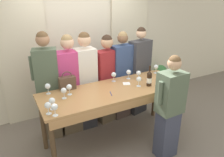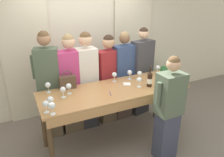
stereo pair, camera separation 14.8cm
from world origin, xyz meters
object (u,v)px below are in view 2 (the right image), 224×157
at_px(wine_glass_center_left, 63,90).
at_px(guest_striped_shirt, 109,79).
at_px(wine_glass_back_right, 50,100).
at_px(potted_plant, 164,79).
at_px(wine_glass_back_left, 48,85).
at_px(guest_olive_jacket, 49,85).
at_px(wine_glass_back_mid, 52,106).
at_px(wine_glass_front_mid, 140,74).
at_px(wine_glass_by_bottle, 69,86).
at_px(guest_pink_top, 71,85).
at_px(wine_glass_center_mid, 139,80).
at_px(guest_cream_sweater, 87,80).
at_px(tasting_bar, 115,96).
at_px(host_pouring, 169,110).
at_px(handbag, 68,82).
at_px(wine_glass_center_right, 46,104).
at_px(wine_glass_front_left, 130,73).
at_px(guest_navy_coat, 124,76).
at_px(wine_glass_front_right, 158,68).
at_px(wine_glass_near_host, 114,75).
at_px(wine_bottle, 150,79).
at_px(guest_beige_cap, 141,72).

relative_size(wine_glass_center_left, guest_striped_shirt, 0.10).
bearing_deg(wine_glass_back_right, potted_plant, 23.19).
height_order(wine_glass_back_left, guest_olive_jacket, guest_olive_jacket).
bearing_deg(guest_striped_shirt, wine_glass_back_mid, -141.52).
bearing_deg(wine_glass_front_mid, potted_plant, 35.08).
bearing_deg(wine_glass_by_bottle, wine_glass_back_right, -136.24).
xyz_separation_m(wine_glass_back_mid, guest_pink_top, (0.50, 0.96, -0.19)).
bearing_deg(wine_glass_by_bottle, wine_glass_center_mid, -11.93).
xyz_separation_m(guest_cream_sweater, guest_striped_shirt, (0.42, 0.00, -0.05)).
bearing_deg(wine_glass_front_mid, tasting_bar, -161.99).
relative_size(wine_glass_by_bottle, host_pouring, 0.10).
xyz_separation_m(handbag, wine_glass_back_mid, (-0.37, -0.69, 0.01)).
height_order(wine_glass_center_right, potted_plant, wine_glass_center_right).
xyz_separation_m(wine_glass_front_left, wine_glass_center_mid, (-0.03, -0.35, 0.00)).
distance_m(wine_glass_center_mid, guest_pink_top, 1.18).
height_order(guest_cream_sweater, guest_navy_coat, guest_cream_sweater).
bearing_deg(wine_glass_by_bottle, wine_glass_center_left, -142.06).
xyz_separation_m(wine_glass_front_mid, wine_glass_front_right, (0.47, 0.12, 0.00)).
distance_m(wine_glass_front_right, wine_glass_back_left, 1.99).
xyz_separation_m(wine_glass_center_mid, guest_navy_coat, (0.10, 0.70, -0.19)).
distance_m(wine_glass_near_host, host_pouring, 1.08).
height_order(wine_glass_center_left, potted_plant, wine_glass_center_left).
xyz_separation_m(handbag, potted_plant, (2.48, 0.70, -0.64)).
distance_m(wine_bottle, host_pouring, 0.61).
distance_m(wine_glass_front_right, wine_glass_near_host, 0.89).
relative_size(wine_glass_front_mid, wine_glass_near_host, 1.00).
relative_size(tasting_bar, host_pouring, 1.44).
relative_size(tasting_bar, guest_cream_sweater, 1.31).
relative_size(wine_glass_by_bottle, guest_olive_jacket, 0.09).
distance_m(wine_glass_center_mid, wine_glass_near_host, 0.45).
height_order(wine_glass_center_mid, wine_glass_back_right, same).
bearing_deg(wine_glass_back_mid, handbag, 61.60).
height_order(wine_glass_by_bottle, guest_pink_top, guest_pink_top).
bearing_deg(guest_pink_top, wine_glass_center_mid, -37.06).
bearing_deg(wine_glass_center_mid, guest_beige_cap, 54.48).
bearing_deg(wine_glass_center_mid, tasting_bar, 171.99).
distance_m(guest_beige_cap, potted_plant, 1.13).
distance_m(tasting_bar, wine_glass_near_host, 0.41).
bearing_deg(wine_glass_back_mid, guest_cream_sweater, 50.59).
height_order(guest_beige_cap, potted_plant, guest_beige_cap).
bearing_deg(guest_navy_coat, wine_bottle, -85.23).
xyz_separation_m(guest_cream_sweater, guest_navy_coat, (0.74, -0.00, -0.04)).
bearing_deg(wine_glass_front_left, guest_striped_shirt, 125.36).
bearing_deg(wine_glass_by_bottle, wine_glass_back_left, 147.18).
bearing_deg(wine_glass_near_host, guest_pink_top, 153.71).
xyz_separation_m(wine_glass_front_mid, guest_beige_cap, (0.34, 0.46, -0.18)).
bearing_deg(wine_glass_near_host, wine_glass_back_mid, -151.59).
xyz_separation_m(wine_glass_center_right, host_pouring, (1.62, -0.42, -0.26)).
xyz_separation_m(wine_glass_front_mid, wine_glass_by_bottle, (-1.24, -0.01, 0.00)).
distance_m(wine_glass_front_mid, wine_glass_near_host, 0.44).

